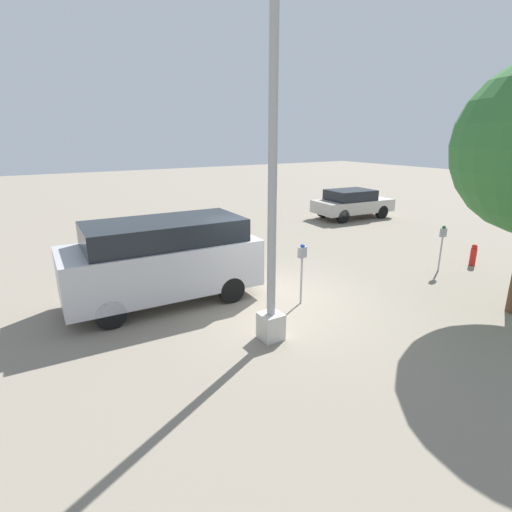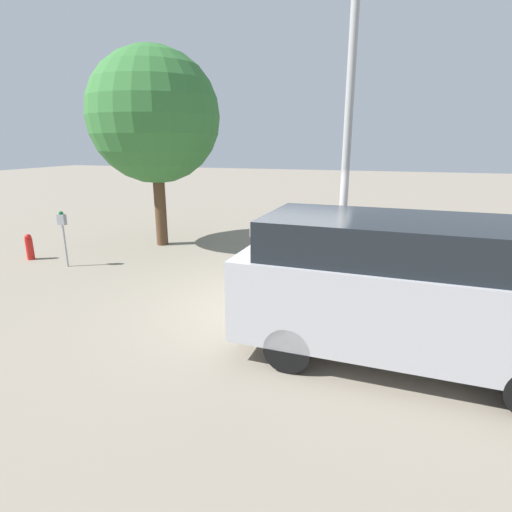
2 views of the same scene
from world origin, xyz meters
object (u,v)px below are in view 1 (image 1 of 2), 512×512
object	(u,v)px
parking_meter_near	(302,260)
fire_hydrant	(473,255)
car_distant	(352,203)
parked_van	(163,258)
parking_meter_far	(443,238)
lamp_post	(272,233)

from	to	relation	value
parking_meter_near	fire_hydrant	bearing A→B (deg)	173.39
car_distant	fire_hydrant	distance (m)	7.82
parked_van	car_distant	distance (m)	12.49
parking_meter_far	lamp_post	distance (m)	6.84
parked_van	fire_hydrant	xyz separation A→B (m)	(-9.26, 2.39, -0.76)
lamp_post	fire_hydrant	distance (m)	8.33
parking_meter_near	car_distant	size ratio (longest dim) A/B	0.38
parking_meter_far	parked_van	size ratio (longest dim) A/B	0.30
parking_meter_near	parking_meter_far	xyz separation A→B (m)	(-5.07, 0.27, -0.08)
parking_meter_near	lamp_post	distance (m)	2.23
parking_meter_far	parked_van	xyz separation A→B (m)	(7.86, -2.17, 0.07)
car_distant	parking_meter_near	bearing A→B (deg)	-136.14
parked_van	parking_meter_far	bearing A→B (deg)	166.79
parking_meter_far	fire_hydrant	xyz separation A→B (m)	(-1.41, 0.22, -0.70)
parking_meter_far	lamp_post	bearing A→B (deg)	4.74
car_distant	parked_van	bearing A→B (deg)	-151.14
lamp_post	parked_van	bearing A→B (deg)	-68.74
parking_meter_near	car_distant	bearing A→B (deg)	-143.04
parking_meter_far	lamp_post	xyz separation A→B (m)	(6.69, 0.83, 1.17)
parking_meter_near	car_distant	xyz separation A→B (m)	(-8.60, -7.03, -0.37)
parking_meter_near	fire_hydrant	world-z (taller)	parking_meter_near
parking_meter_near	parked_van	world-z (taller)	parked_van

